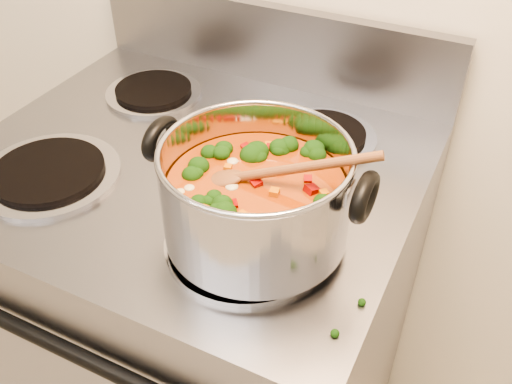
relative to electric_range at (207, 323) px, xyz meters
The scene contains 4 objects.
electric_range is the anchor object (origin of this frame).
stockpot 0.58m from the electric_range, 36.26° to the right, with size 0.31×0.26×0.16m.
wooden_spoon 0.62m from the electric_range, 34.82° to the right, with size 0.23×0.08×0.09m.
cooktop_crumbs 0.49m from the electric_range, 38.72° to the right, with size 0.35×0.16×0.01m.
Camera 1 is at (0.53, 0.49, 1.49)m, focal length 40.00 mm.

